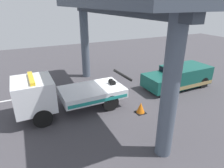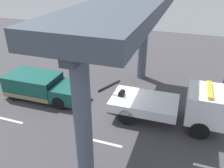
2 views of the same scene
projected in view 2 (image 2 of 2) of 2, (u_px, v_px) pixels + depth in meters
ground_plane at (116, 111)px, 14.57m from camera, size 60.00×40.00×0.10m
lane_stripe_west at (4, 119)px, 13.77m from camera, size 2.60×0.16×0.01m
lane_stripe_mid at (98, 141)px, 12.04m from camera, size 2.60×0.16×0.01m
tow_truck_white at (179, 104)px, 12.94m from camera, size 7.27×2.48×2.46m
towed_van_green at (41, 86)px, 15.73m from camera, size 5.22×2.27×1.58m
overpass_structure at (125, 18)px, 11.78m from camera, size 3.60×12.57×6.54m
traffic_cone_orange at (118, 90)px, 16.29m from camera, size 0.56×0.56×0.67m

